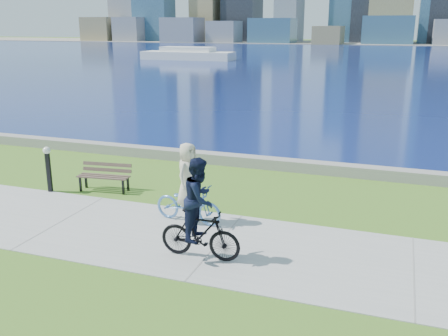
% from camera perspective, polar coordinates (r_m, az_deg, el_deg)
% --- Properties ---
extents(ground, '(320.00, 320.00, 0.00)m').
position_cam_1_polar(ground, '(10.93, -0.77, -8.75)').
color(ground, '#3E6A1C').
rests_on(ground, ground).
extents(concrete_path, '(80.00, 3.50, 0.02)m').
position_cam_1_polar(concrete_path, '(10.93, -0.77, -8.70)').
color(concrete_path, '#A0A09B').
rests_on(concrete_path, ground).
extents(seawall, '(90.00, 0.50, 0.35)m').
position_cam_1_polar(seawall, '(16.48, 6.71, 0.42)').
color(seawall, gray).
rests_on(seawall, ground).
extents(bay_water, '(320.00, 131.00, 0.01)m').
position_cam_1_polar(bay_water, '(81.51, 17.45, 12.11)').
color(bay_water, navy).
rests_on(bay_water, ground).
extents(far_shore, '(320.00, 30.00, 0.12)m').
position_cam_1_polar(far_shore, '(139.42, 18.60, 13.38)').
color(far_shore, gray).
rests_on(far_shore, ground).
extents(ferry_near, '(12.70, 3.63, 1.72)m').
position_cam_1_polar(ferry_near, '(69.72, -4.16, 12.82)').
color(ferry_near, silver).
rests_on(ferry_near, ground).
extents(park_bench, '(1.55, 0.69, 0.77)m').
position_cam_1_polar(park_bench, '(14.64, -13.46, -0.71)').
color(park_bench, black).
rests_on(park_bench, ground).
extents(bollard_lamp, '(0.21, 0.21, 1.32)m').
position_cam_1_polar(bollard_lamp, '(14.86, -19.45, 0.19)').
color(bollard_lamp, black).
rests_on(bollard_lamp, ground).
extents(cyclist_woman, '(0.80, 1.80, 1.95)m').
position_cam_1_polar(cyclist_woman, '(11.87, -4.13, -2.89)').
color(cyclist_woman, '#5183C5').
rests_on(cyclist_woman, ground).
extents(cyclist_man, '(0.63, 1.70, 2.10)m').
position_cam_1_polar(cyclist_man, '(9.98, -2.79, -5.60)').
color(cyclist_man, black).
rests_on(cyclist_man, ground).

